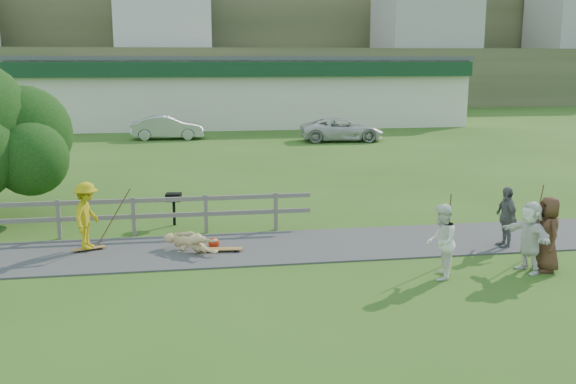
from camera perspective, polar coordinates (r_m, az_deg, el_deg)
The scene contains 19 objects.
ground at distance 15.28m, azimuth -6.80°, elevation -6.82°, with size 260.00×260.00×0.00m, color #315518.
path at distance 16.70m, azimuth -7.03°, elevation -5.14°, with size 34.00×3.00×0.04m, color #38383B.
fence at distance 18.71m, azimuth -21.60°, elevation -1.84°, with size 15.05×0.10×1.10m.
strip_mall at distance 49.69m, azimuth -4.02°, elevation 9.03°, with size 32.50×10.75×5.10m.
skater_rider at distance 17.05m, azimuth -17.43°, elevation -2.33°, with size 1.11×0.64×1.72m, color #BAA711.
skater_fallen at distance 16.49m, azimuth -8.66°, elevation -4.43°, with size 1.60×0.38×0.58m, color tan.
spectator_a at distance 14.70m, azimuth 13.45°, elevation -4.33°, with size 0.83×0.65×1.71m, color white.
spectator_b at distance 17.62m, azimuth 18.81°, elevation -2.14°, with size 0.95×0.40×1.62m, color slate.
spectator_c at distance 15.99m, azimuth 22.10°, elevation -3.48°, with size 0.86×0.56×1.77m, color #543221.
spectator_d at distance 15.78m, azimuth 20.69°, elevation -3.74°, with size 1.55×0.49×1.67m, color white.
car_silver at distance 40.57m, azimuth -10.68°, elevation 5.65°, with size 1.54×4.43×1.46m, color #ADAEB5.
car_white at distance 39.10m, azimuth 4.81°, elevation 5.55°, with size 2.31×5.02×1.39m, color silver.
bbq at distance 19.29m, azimuth -10.10°, elevation -1.52°, with size 0.45×0.34×0.97m, color black, non-canonical shape.
longboard_rider at distance 17.26m, azimuth -17.26°, elevation -4.95°, with size 0.81×0.20×0.09m, color olive, non-canonical shape.
longboard_fallen at distance 16.48m, azimuth -5.83°, elevation -5.22°, with size 1.00×0.24×0.11m, color olive, non-canonical shape.
helmet at distance 16.88m, azimuth -6.61°, elevation -4.52°, with size 0.29×0.29×0.29m, color red.
pole_rider at distance 17.35m, azimuth -15.29°, elevation -1.82°, with size 0.03×0.03×1.80m, color brown.
pole_spec_left at distance 15.69m, azimuth 14.08°, elevation -3.30°, with size 0.03×0.03×1.74m, color brown.
pole_spec_right at distance 16.99m, azimuth 21.20°, elevation -2.41°, with size 0.03×0.03×1.85m, color brown.
Camera 1 is at (-0.53, -14.49, 4.82)m, focal length 40.00 mm.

